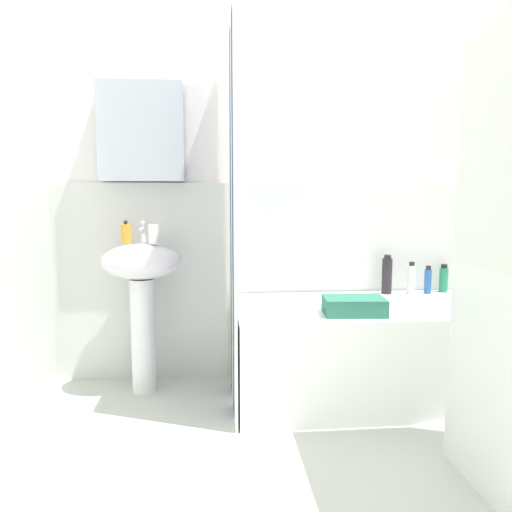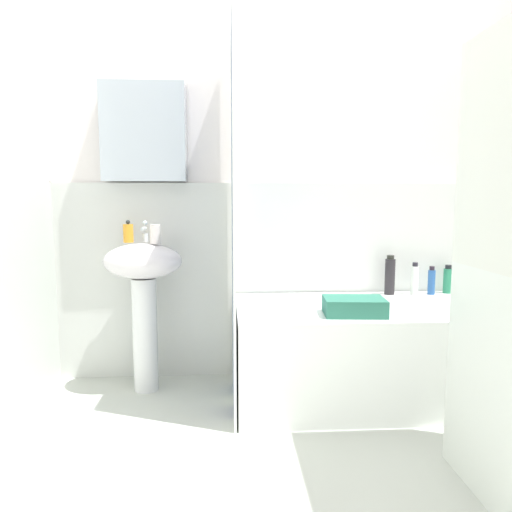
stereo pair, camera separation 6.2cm
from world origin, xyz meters
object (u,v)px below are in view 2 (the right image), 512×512
soap_dispenser (128,233)px  towel_folded (354,306)px  body_wash_bottle (390,276)px  conditioner_bottle (431,281)px  shampoo_bottle (448,280)px  sink (144,284)px  lotion_bottle (415,279)px  toothbrush_cup (155,234)px  bathtub (364,352)px

soap_dispenser → towel_folded: 1.33m
towel_folded → body_wash_bottle: bearing=54.3°
conditioner_bottle → body_wash_bottle: body_wash_bottle is taller
body_wash_bottle → shampoo_bottle: bearing=2.9°
shampoo_bottle → body_wash_bottle: (-0.37, -0.02, 0.03)m
sink → shampoo_bottle: 1.84m
soap_dispenser → lotion_bottle: size_ratio=0.65×
toothbrush_cup → shampoo_bottle: (1.76, 0.14, -0.30)m
conditioner_bottle → body_wash_bottle: (-0.25, 0.02, 0.03)m
soap_dispenser → conditioner_bottle: (1.81, 0.02, -0.30)m
sink → lotion_bottle: size_ratio=4.33×
soap_dispenser → bathtub: soap_dispenser is taller
lotion_bottle → toothbrush_cup: bearing=-175.9°
towel_folded → soap_dispenser: bearing=159.4°
toothbrush_cup → body_wash_bottle: (1.39, 0.13, -0.27)m
shampoo_bottle → lotion_bottle: 0.23m
toothbrush_cup → shampoo_bottle: bearing=4.7°
shampoo_bottle → body_wash_bottle: body_wash_bottle is taller
shampoo_bottle → lotion_bottle: lotion_bottle is taller
toothbrush_cup → towel_folded: size_ratio=0.36×
bathtub → conditioner_bottle: (0.49, 0.27, 0.34)m
sink → shampoo_bottle: bearing=4.0°
toothbrush_cup → body_wash_bottle: size_ratio=0.45×
towel_folded → conditioner_bottle: bearing=37.9°
lotion_bottle → soap_dispenser: bearing=-179.3°
soap_dispenser → conditioner_bottle: bearing=0.6°
toothbrush_cup → bathtub: bearing=-8.1°
conditioner_bottle → towel_folded: conditioner_bottle is taller
bathtub → lotion_bottle: lotion_bottle is taller
bathtub → shampoo_bottle: bearing=27.0°
conditioner_bottle → lotion_bottle: lotion_bottle is taller
conditioner_bottle → lotion_bottle: (-0.10, 0.00, 0.01)m
sink → shampoo_bottle: sink is taller
shampoo_bottle → body_wash_bottle: size_ratio=0.73×
sink → towel_folded: bearing=-18.9°
toothbrush_cup → lotion_bottle: size_ratio=0.55×
shampoo_bottle → body_wash_bottle: bearing=-177.1°
soap_dispenser → bathtub: (1.32, -0.25, -0.65)m
conditioner_bottle → lotion_bottle: bearing=178.4°
soap_dispenser → conditioner_bottle: soap_dispenser is taller
lotion_bottle → body_wash_bottle: bearing=174.0°
shampoo_bottle → lotion_bottle: bearing=-171.3°
bathtub → shampoo_bottle: (0.61, 0.31, 0.34)m
toothbrush_cup → shampoo_bottle: 1.79m
toothbrush_cup → bathtub: size_ratio=0.08×
sink → conditioner_bottle: size_ratio=4.94×
shampoo_bottle → towel_folded: 0.89m
sink → toothbrush_cup: (0.08, -0.02, 0.28)m
soap_dispenser → bathtub: 1.49m
bathtub → body_wash_bottle: size_ratio=5.88×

